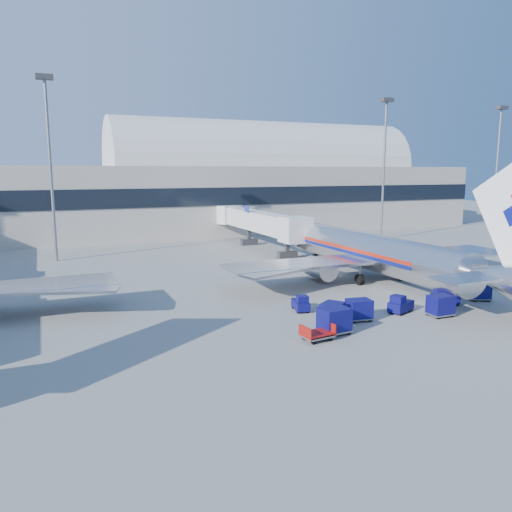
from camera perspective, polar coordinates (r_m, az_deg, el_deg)
name	(u,v)px	position (r m, az deg, el deg)	size (l,w,h in m)	color
ground	(312,301)	(44.20, 6.44, -5.09)	(260.00, 260.00, 0.00)	gray
terminal	(88,192)	(93.43, -18.62, 6.93)	(170.00, 28.15, 21.00)	#B2AA9E
airliner_main	(376,253)	(52.68, 13.56, 0.36)	(32.00, 37.26, 12.07)	silver
jetbridge_near	(255,221)	(74.13, -0.16, 4.05)	(4.40, 27.50, 6.25)	silver
mast_west	(49,141)	(67.18, -22.61, 12.02)	(2.00, 1.20, 22.60)	slate
mast_east	(385,148)	(84.50, 14.49, 11.82)	(2.00, 1.20, 22.60)	slate
mast_far_east	(498,151)	(101.62, 25.94, 10.76)	(2.00, 1.20, 22.60)	slate
barrier_near	(452,275)	(56.44, 21.53, -2.00)	(3.00, 0.55, 0.90)	#9E9E96
barrier_mid	(476,272)	(58.78, 23.82, -1.71)	(3.00, 0.55, 0.90)	#9E9E96
barrier_far	(498,270)	(61.21, 25.94, -1.43)	(3.00, 0.55, 0.90)	#9E9E96
tug_lead	(400,304)	(41.74, 16.14, -5.34)	(2.55, 1.92, 1.50)	#0A0A4F
tug_right	(444,297)	(45.32, 20.68, -4.44)	(2.46, 1.82, 1.44)	#0A0A4F
tug_left	(301,303)	(40.79, 5.14, -5.42)	(1.45, 2.25, 1.36)	#0A0A4F
cart_train_a	(359,309)	(38.83, 11.70, -5.98)	(2.03, 1.65, 1.64)	#0A0A4F
cart_train_b	(332,314)	(37.27, 8.66, -6.52)	(2.40, 2.29, 1.69)	#0A0A4F
cart_train_c	(334,320)	(35.39, 8.93, -7.24)	(2.26, 1.80, 1.87)	#0A0A4F
cart_solo_near	(441,305)	(41.65, 20.34, -5.31)	(1.91, 1.48, 1.66)	#0A0A4F
cart_solo_far	(480,291)	(48.07, 24.21, -3.70)	(2.09, 1.88, 1.51)	#0A0A4F
cart_open_red	(317,335)	(34.09, 7.03, -8.91)	(2.24, 1.69, 0.56)	slate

